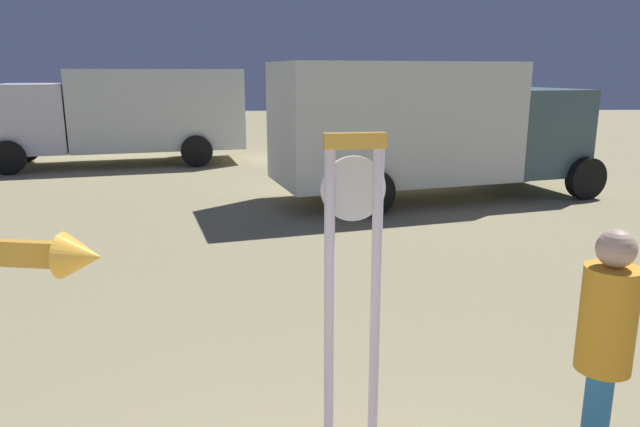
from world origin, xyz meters
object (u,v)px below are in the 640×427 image
at_px(standing_clock, 353,270).
at_px(box_truck_near, 424,125).
at_px(box_truck_far, 132,112).
at_px(person_near_clock, 604,350).

xyz_separation_m(standing_clock, box_truck_near, (2.34, 8.84, 0.16)).
xyz_separation_m(box_truck_near, box_truck_far, (-7.56, 5.19, -0.05)).
bearing_deg(box_truck_far, box_truck_near, -34.47).
relative_size(standing_clock, box_truck_far, 0.32).
xyz_separation_m(person_near_clock, box_truck_far, (-6.79, 14.39, 0.54)).
relative_size(person_near_clock, box_truck_near, 0.24).
relative_size(standing_clock, box_truck_near, 0.32).
height_order(standing_clock, person_near_clock, standing_clock).
relative_size(standing_clock, person_near_clock, 1.31).
distance_m(standing_clock, person_near_clock, 1.66).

